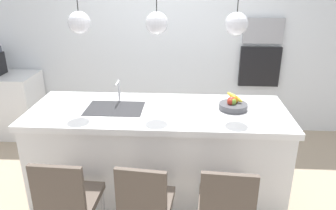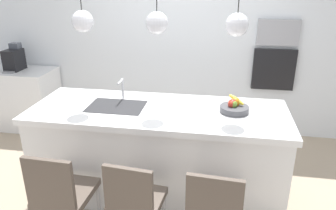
% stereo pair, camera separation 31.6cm
% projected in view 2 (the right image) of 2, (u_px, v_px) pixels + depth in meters
% --- Properties ---
extents(floor, '(6.60, 6.60, 0.00)m').
position_uv_depth(floor, '(159.00, 189.00, 3.55)').
color(floor, tan).
rests_on(floor, ground).
extents(back_wall, '(6.00, 0.10, 2.60)m').
position_uv_depth(back_wall, '(180.00, 42.00, 4.59)').
color(back_wall, white).
rests_on(back_wall, ground).
extents(kitchen_island, '(2.54, 0.94, 0.95)m').
position_uv_depth(kitchen_island, '(159.00, 151.00, 3.38)').
color(kitchen_island, white).
rests_on(kitchen_island, ground).
extents(sink_basin, '(0.56, 0.40, 0.02)m').
position_uv_depth(sink_basin, '(116.00, 107.00, 3.27)').
color(sink_basin, '#2D2D30').
rests_on(sink_basin, kitchen_island).
extents(faucet, '(0.02, 0.17, 0.22)m').
position_uv_depth(faucet, '(122.00, 86.00, 3.41)').
color(faucet, silver).
rests_on(faucet, kitchen_island).
extents(fruit_bowl, '(0.28, 0.28, 0.16)m').
position_uv_depth(fruit_bowl, '(234.00, 107.00, 3.12)').
color(fruit_bowl, '#4C4C51').
rests_on(fruit_bowl, kitchen_island).
extents(side_counter, '(1.10, 0.60, 0.89)m').
position_uv_depth(side_counter, '(20.00, 98.00, 4.93)').
color(side_counter, white).
rests_on(side_counter, ground).
extents(coffee_machine, '(0.20, 0.35, 0.38)m').
position_uv_depth(coffee_machine, '(14.00, 59.00, 4.71)').
color(coffee_machine, black).
rests_on(coffee_machine, side_counter).
extents(microwave, '(0.54, 0.08, 0.34)m').
position_uv_depth(microwave, '(278.00, 32.00, 4.25)').
color(microwave, '#9E9EA3').
rests_on(microwave, back_wall).
extents(oven, '(0.56, 0.08, 0.56)m').
position_uv_depth(oven, '(274.00, 69.00, 4.44)').
color(oven, black).
rests_on(oven, back_wall).
extents(chair_near, '(0.45, 0.49, 0.90)m').
position_uv_depth(chair_near, '(62.00, 193.00, 2.71)').
color(chair_near, brown).
rests_on(chair_near, ground).
extents(chair_middle, '(0.45, 0.45, 0.86)m').
position_uv_depth(chair_middle, '(135.00, 200.00, 2.62)').
color(chair_middle, brown).
rests_on(chair_middle, ground).
extents(chair_far, '(0.46, 0.48, 0.87)m').
position_uv_depth(chair_far, '(215.00, 209.00, 2.52)').
color(chair_far, brown).
rests_on(chair_far, ground).
extents(pendant_light_left, '(0.20, 0.20, 0.80)m').
position_uv_depth(pendant_light_left, '(83.00, 21.00, 3.00)').
color(pendant_light_left, silver).
extents(pendant_light_center, '(0.20, 0.20, 0.80)m').
position_uv_depth(pendant_light_center, '(157.00, 23.00, 2.89)').
color(pendant_light_center, silver).
extents(pendant_light_right, '(0.20, 0.20, 0.80)m').
position_uv_depth(pendant_light_right, '(237.00, 25.00, 2.79)').
color(pendant_light_right, silver).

